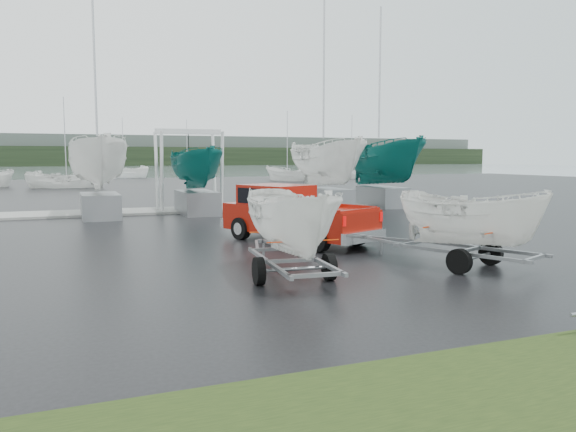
{
  "coord_description": "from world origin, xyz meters",
  "views": [
    {
      "loc": [
        -6.51,
        -15.33,
        2.72
      ],
      "look_at": [
        -1.16,
        -1.9,
        1.2
      ],
      "focal_mm": 35.0,
      "sensor_mm": 36.0,
      "label": 1
    }
  ],
  "objects_px": {
    "trailer_hitched": "(471,171)",
    "boat_hoist": "(189,158)",
    "pickup_truck": "(290,212)",
    "trailer_parked": "(292,165)"
  },
  "relations": [
    {
      "from": "trailer_parked",
      "to": "boat_hoist",
      "type": "height_order",
      "value": "trailer_parked"
    },
    {
      "from": "pickup_truck",
      "to": "trailer_hitched",
      "type": "distance_m",
      "value": 6.37
    },
    {
      "from": "pickup_truck",
      "to": "boat_hoist",
      "type": "distance_m",
      "value": 11.79
    },
    {
      "from": "trailer_hitched",
      "to": "boat_hoist",
      "type": "distance_m",
      "value": 17.66
    },
    {
      "from": "pickup_truck",
      "to": "trailer_hitched",
      "type": "bearing_deg",
      "value": -90.0
    },
    {
      "from": "trailer_parked",
      "to": "boat_hoist",
      "type": "distance_m",
      "value": 17.09
    },
    {
      "from": "trailer_hitched",
      "to": "boat_hoist",
      "type": "height_order",
      "value": "trailer_hitched"
    },
    {
      "from": "trailer_hitched",
      "to": "boat_hoist",
      "type": "bearing_deg",
      "value": 77.86
    },
    {
      "from": "pickup_truck",
      "to": "trailer_parked",
      "type": "height_order",
      "value": "trailer_parked"
    },
    {
      "from": "trailer_hitched",
      "to": "trailer_parked",
      "type": "xyz_separation_m",
      "value": [
        -4.54,
        0.31,
        0.15
      ]
    }
  ]
}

